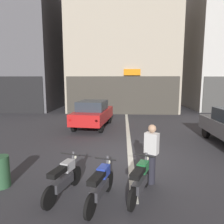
# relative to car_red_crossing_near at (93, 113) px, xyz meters

# --- Properties ---
(ground_plane) EXTENTS (120.00, 120.00, 0.00)m
(ground_plane) POSITION_rel_car_red_crossing_near_xyz_m (2.12, -4.90, -0.89)
(ground_plane) COLOR #333338
(lane_centre_line) EXTENTS (0.20, 18.00, 0.01)m
(lane_centre_line) POSITION_rel_car_red_crossing_near_xyz_m (2.12, 1.10, -0.88)
(lane_centre_line) COLOR silver
(lane_centre_line) RESTS_ON ground
(building_corner_left) EXTENTS (10.49, 9.71, 21.07)m
(building_corner_left) POSITION_rel_car_red_crossing_near_xyz_m (-10.09, 9.86, 9.64)
(building_corner_left) COLOR #56565B
(building_corner_left) RESTS_ON ground
(building_mid_block) EXTENTS (9.83, 9.82, 11.53)m
(building_mid_block) POSITION_rel_car_red_crossing_near_xyz_m (1.75, 9.85, 4.87)
(building_mid_block) COLOR #B2A893
(building_mid_block) RESTS_ON ground
(car_red_crossing_near) EXTENTS (2.21, 4.27, 1.64)m
(car_red_crossing_near) POSITION_rel_car_red_crossing_near_xyz_m (0.00, 0.00, 0.00)
(car_red_crossing_near) COLOR black
(car_red_crossing_near) RESTS_ON ground
(car_white_down_street) EXTENTS (1.99, 4.19, 1.64)m
(car_white_down_street) POSITION_rel_car_red_crossing_near_xyz_m (3.06, 7.35, 0.00)
(car_white_down_street) COLOR black
(car_white_down_street) RESTS_ON ground
(motorcycle_silver_row_leftmost) EXTENTS (0.65, 1.62, 0.98)m
(motorcycle_silver_row_leftmost) POSITION_rel_car_red_crossing_near_xyz_m (0.38, -7.61, -0.43)
(motorcycle_silver_row_leftmost) COLOR black
(motorcycle_silver_row_leftmost) RESTS_ON ground
(motorcycle_blue_row_left_mid) EXTENTS (0.62, 1.63, 0.98)m
(motorcycle_blue_row_left_mid) POSITION_rel_car_red_crossing_near_xyz_m (1.33, -7.88, -0.43)
(motorcycle_blue_row_left_mid) COLOR black
(motorcycle_blue_row_left_mid) RESTS_ON ground
(motorcycle_green_row_centre) EXTENTS (0.73, 1.58, 0.98)m
(motorcycle_green_row_centre) POSITION_rel_car_red_crossing_near_xyz_m (2.27, -7.58, -0.43)
(motorcycle_green_row_centre) COLOR black
(motorcycle_green_row_centre) RESTS_ON ground
(person_by_motorcycles) EXTENTS (0.42, 0.37, 1.67)m
(person_by_motorcycles) POSITION_rel_car_red_crossing_near_xyz_m (2.62, -6.86, -0.03)
(person_by_motorcycles) COLOR #23232D
(person_by_motorcycles) RESTS_ON ground
(trash_bin) EXTENTS (0.44, 0.44, 0.85)m
(trash_bin) POSITION_rel_car_red_crossing_near_xyz_m (-1.42, -7.29, -0.46)
(trash_bin) COLOR #2D5938
(trash_bin) RESTS_ON ground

